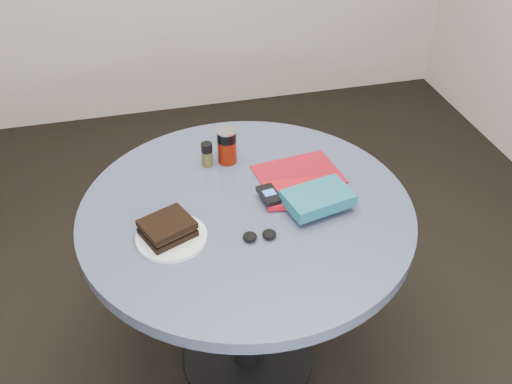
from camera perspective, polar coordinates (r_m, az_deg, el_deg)
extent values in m
plane|color=black|center=(2.25, -0.77, -16.48)|extent=(4.00, 4.00, 0.00)
cylinder|color=black|center=(2.24, -0.78, -16.26)|extent=(0.48, 0.48, 0.03)
cylinder|color=black|center=(1.96, -0.86, -10.13)|extent=(0.11, 0.11, 0.68)
cylinder|color=#3B4462|center=(1.71, -0.97, -2.00)|extent=(1.00, 1.00, 0.04)
cylinder|color=white|center=(1.60, -8.43, -4.52)|extent=(0.25, 0.25, 0.01)
cube|color=black|center=(1.60, -8.80, -3.97)|extent=(0.17, 0.16, 0.02)
cube|color=#3C2616|center=(1.59, -8.85, -3.58)|extent=(0.15, 0.14, 0.01)
cube|color=black|center=(1.58, -8.90, -3.19)|extent=(0.17, 0.16, 0.02)
cylinder|color=#6C1505|center=(1.87, -2.91, 4.11)|extent=(0.08, 0.08, 0.08)
cylinder|color=black|center=(1.84, -2.97, 5.58)|extent=(0.08, 0.08, 0.03)
cylinder|color=silver|center=(1.83, -2.99, 6.10)|extent=(0.08, 0.08, 0.01)
cylinder|color=#463F1E|center=(1.86, -4.89, 3.38)|extent=(0.05, 0.05, 0.05)
cylinder|color=black|center=(1.84, -4.96, 4.46)|extent=(0.05, 0.05, 0.03)
cube|color=maroon|center=(1.83, 4.24, 1.78)|extent=(0.28, 0.23, 0.00)
cube|color=#A60D17|center=(1.73, 4.14, -0.14)|extent=(0.21, 0.16, 0.02)
cube|color=#17566E|center=(1.68, 6.22, -0.62)|extent=(0.22, 0.16, 0.04)
cube|color=black|center=(1.70, 1.34, -0.28)|extent=(0.07, 0.10, 0.01)
cube|color=blue|center=(1.69, 1.34, -0.06)|extent=(0.04, 0.03, 0.00)
ellipsoid|color=black|center=(1.58, -0.62, -4.50)|extent=(0.04, 0.04, 0.02)
ellipsoid|color=black|center=(1.59, 1.34, -4.25)|extent=(0.04, 0.04, 0.02)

